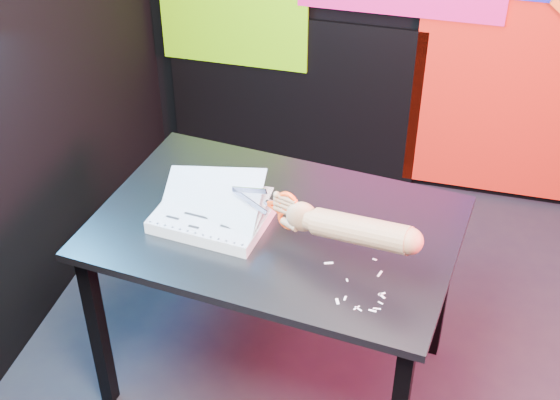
# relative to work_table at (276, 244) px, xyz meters

# --- Properties ---
(room) EXTENTS (3.01, 3.01, 2.71)m
(room) POSITION_rel_work_table_xyz_m (0.46, -0.05, 0.69)
(room) COLOR black
(room) RESTS_ON ground
(backdrop) EXTENTS (2.88, 0.05, 2.08)m
(backdrop) POSITION_rel_work_table_xyz_m (0.52, 1.41, 0.29)
(backdrop) COLOR red
(backdrop) RESTS_ON ground
(work_table) EXTENTS (1.30, 0.94, 0.75)m
(work_table) POSITION_rel_work_table_xyz_m (0.00, 0.00, 0.00)
(work_table) COLOR black
(work_table) RESTS_ON ground
(printout_stack) EXTENTS (0.40, 0.31, 0.20)m
(printout_stack) POSITION_rel_work_table_xyz_m (-0.21, -0.04, 0.11)
(printout_stack) COLOR silver
(printout_stack) RESTS_ON work_table
(scissors) EXTENTS (0.25, 0.09, 0.15)m
(scissors) POSITION_rel_work_table_xyz_m (0.05, -0.10, 0.23)
(scissors) COLOR #9499B7
(scissors) RESTS_ON printout_stack
(hand_forearm) EXTENTS (0.48, 0.20, 0.16)m
(hand_forearm) POSITION_rel_work_table_xyz_m (0.28, -0.18, 0.26)
(hand_forearm) COLOR #9C5B38
(hand_forearm) RESTS_ON work_table
(paper_clippings) EXTENTS (0.21, 0.25, 0.00)m
(paper_clippings) POSITION_rel_work_table_xyz_m (0.34, -0.25, 0.09)
(paper_clippings) COLOR white
(paper_clippings) RESTS_ON work_table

